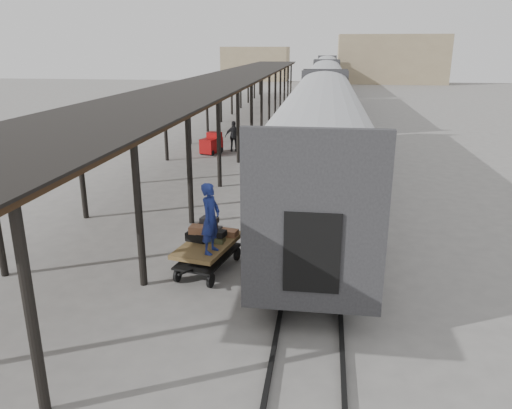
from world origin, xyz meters
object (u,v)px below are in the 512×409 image
at_px(porter, 211,218).
at_px(baggage_cart, 208,250).
at_px(luggage_tug, 212,144).
at_px(pedestrian, 234,136).

bearing_deg(porter, baggage_cart, 34.49).
xyz_separation_m(luggage_tug, pedestrian, (1.23, 0.78, 0.37)).
distance_m(porter, pedestrian, 17.71).
relative_size(porter, pedestrian, 1.04).
distance_m(luggage_tug, porter, 17.19).
height_order(luggage_tug, porter, porter).
bearing_deg(luggage_tug, baggage_cart, -58.83).
bearing_deg(luggage_tug, porter, -58.49).
bearing_deg(baggage_cart, pedestrian, 109.72).
height_order(porter, pedestrian, porter).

